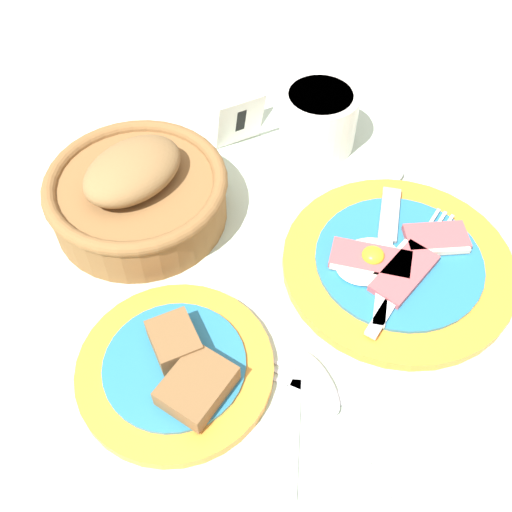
{
  "coord_description": "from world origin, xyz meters",
  "views": [
    {
      "loc": [
        -0.25,
        -0.26,
        0.51
      ],
      "look_at": [
        -0.05,
        0.06,
        0.02
      ],
      "focal_mm": 42.0,
      "sensor_mm": 36.0,
      "label": 1
    }
  ],
  "objects": [
    {
      "name": "ground_plane",
      "position": [
        0.0,
        0.0,
        0.0
      ],
      "size": [
        3.0,
        3.0,
        0.0
      ],
      "primitive_type": "plane",
      "color": "#B7CCB7"
    },
    {
      "name": "breakfast_plate",
      "position": [
        0.07,
        -0.01,
        0.01
      ],
      "size": [
        0.24,
        0.24,
        0.03
      ],
      "color": "orange",
      "rests_on": "ground_plane"
    },
    {
      "name": "bread_plate",
      "position": [
        -0.18,
        -0.0,
        0.01
      ],
      "size": [
        0.18,
        0.18,
        0.04
      ],
      "color": "orange",
      "rests_on": "ground_plane"
    },
    {
      "name": "sugar_cup",
      "position": [
        0.12,
        0.19,
        0.04
      ],
      "size": [
        0.09,
        0.09,
        0.07
      ],
      "color": "white",
      "rests_on": "ground_plane"
    },
    {
      "name": "bread_basket",
      "position": [
        -0.12,
        0.19,
        0.04
      ],
      "size": [
        0.2,
        0.2,
        0.09
      ],
      "color": "brown",
      "rests_on": "ground_plane"
    },
    {
      "name": "number_card",
      "position": [
        0.03,
        0.25,
        0.04
      ],
      "size": [
        0.06,
        0.05,
        0.07
      ],
      "rotation": [
        0.0,
        0.0,
        -0.08
      ],
      "color": "white",
      "rests_on": "ground_plane"
    },
    {
      "name": "teaspoon_by_saucer",
      "position": [
        0.16,
        0.09,
        0.01
      ],
      "size": [
        0.19,
        0.03,
        0.01
      ],
      "rotation": [
        0.0,
        0.0,
        3.2
      ],
      "color": "silver",
      "rests_on": "ground_plane"
    },
    {
      "name": "teaspoon_near_cup",
      "position": [
        -0.08,
        -0.11,
        0.01
      ],
      "size": [
        0.04,
        0.19,
        0.01
      ],
      "rotation": [
        0.0,
        0.0,
        1.46
      ],
      "color": "silver",
      "rests_on": "ground_plane"
    },
    {
      "name": "fork_on_cloth",
      "position": [
        -0.06,
        -0.11,
        0.0
      ],
      "size": [
        0.12,
        0.16,
        0.01
      ],
      "rotation": [
        0.0,
        0.0,
        2.15
      ],
      "color": "silver",
      "rests_on": "ground_plane"
    }
  ]
}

